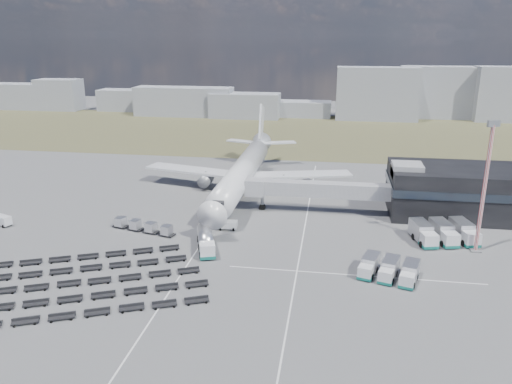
# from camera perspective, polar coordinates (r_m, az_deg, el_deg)

# --- Properties ---
(ground) EXTENTS (420.00, 420.00, 0.00)m
(ground) POSITION_cam_1_polar(r_m,az_deg,el_deg) (90.58, -5.09, -6.04)
(ground) COLOR #565659
(ground) RESTS_ON ground
(grass_strip) EXTENTS (420.00, 90.00, 0.01)m
(grass_strip) POSITION_cam_1_polar(r_m,az_deg,el_deg) (194.92, 2.74, 6.83)
(grass_strip) COLOR brown
(grass_strip) RESTS_ON ground
(lane_markings) EXTENTS (47.12, 110.00, 0.01)m
(lane_markings) POSITION_cam_1_polar(r_m,az_deg,el_deg) (91.56, 1.34, -5.70)
(lane_markings) COLOR silver
(lane_markings) RESTS_ON ground
(terminal) EXTENTS (30.40, 16.40, 11.00)m
(terminal) POSITION_cam_1_polar(r_m,az_deg,el_deg) (112.12, 22.52, 0.18)
(terminal) COLOR black
(terminal) RESTS_ON ground
(jet_bridge) EXTENTS (30.30, 3.80, 7.05)m
(jet_bridge) POSITION_cam_1_polar(r_m,az_deg,el_deg) (105.63, 5.93, 0.33)
(jet_bridge) COLOR #939399
(jet_bridge) RESTS_ON ground
(airliner) EXTENTS (51.59, 64.53, 17.62)m
(airliner) POSITION_cam_1_polar(r_m,az_deg,el_deg) (118.77, -1.41, 2.48)
(airliner) COLOR silver
(airliner) RESTS_ON ground
(skyline) EXTENTS (287.63, 26.13, 23.29)m
(skyline) POSITION_cam_1_polar(r_m,az_deg,el_deg) (232.62, 7.58, 10.70)
(skyline) COLOR #91949E
(skyline) RESTS_ON ground
(fuel_tanker) EXTENTS (5.75, 10.73, 3.37)m
(fuel_tanker) POSITION_cam_1_polar(r_m,az_deg,el_deg) (88.39, -5.76, -5.49)
(fuel_tanker) COLOR silver
(fuel_tanker) RESTS_ON ground
(pushback_tug) EXTENTS (3.78, 2.27, 1.61)m
(pushback_tug) POSITION_cam_1_polar(r_m,az_deg,el_deg) (97.20, -3.26, -3.80)
(pushback_tug) COLOR silver
(pushback_tug) RESTS_ON ground
(utility_van) EXTENTS (4.13, 2.95, 2.06)m
(utility_van) POSITION_cam_1_polar(r_m,az_deg,el_deg) (110.72, -26.99, -2.94)
(utility_van) COLOR silver
(utility_van) RESTS_ON ground
(catering_truck) EXTENTS (2.62, 6.06, 2.75)m
(catering_truck) POSITION_cam_1_polar(r_m,az_deg,el_deg) (122.32, 5.80, 0.95)
(catering_truck) COLOR silver
(catering_truck) RESTS_ON ground
(service_trucks_near) EXTENTS (9.93, 8.55, 2.57)m
(service_trucks_near) POSITION_cam_1_polar(r_m,az_deg,el_deg) (80.91, 14.95, -8.53)
(service_trucks_near) COLOR silver
(service_trucks_near) RESTS_ON ground
(service_trucks_far) EXTENTS (12.00, 10.11, 3.18)m
(service_trucks_far) POSITION_cam_1_polar(r_m,az_deg,el_deg) (97.33, 20.66, -4.35)
(service_trucks_far) COLOR silver
(service_trucks_far) RESTS_ON ground
(uld_row) EXTENTS (13.60, 5.23, 1.88)m
(uld_row) POSITION_cam_1_polar(r_m,az_deg,el_deg) (98.05, -12.77, -3.84)
(uld_row) COLOR black
(uld_row) RESTS_ON ground
(baggage_dollies) EXTENTS (39.29, 32.41, 0.81)m
(baggage_dollies) POSITION_cam_1_polar(r_m,az_deg,el_deg) (80.82, -19.03, -9.73)
(baggage_dollies) COLOR black
(baggage_dollies) RESTS_ON ground
(floodlight_mast) EXTENTS (2.18, 1.77, 22.98)m
(floodlight_mast) POSITION_cam_1_polar(r_m,az_deg,el_deg) (92.13, 24.64, 0.40)
(floodlight_mast) COLOR red
(floodlight_mast) RESTS_ON ground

